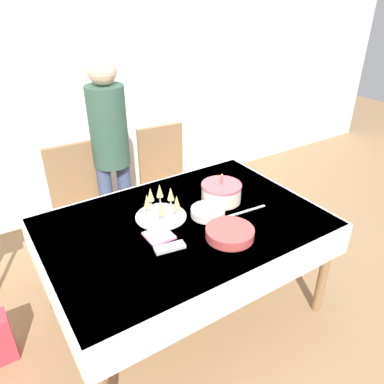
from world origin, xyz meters
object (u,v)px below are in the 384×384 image
at_px(dining_chair_far_right, 167,178).
at_px(plate_stack_main, 230,233).
at_px(plate_stack_dessert, 208,212).
at_px(person_standing, 110,142).
at_px(champagne_tray, 161,206).
at_px(birthday_cake, 221,192).
at_px(dining_chair_far_left, 82,202).

height_order(dining_chair_far_right, plate_stack_main, dining_chair_far_right).
bearing_deg(plate_stack_main, plate_stack_dessert, 83.77).
bearing_deg(person_standing, champagne_tray, -91.44).
relative_size(dining_chair_far_right, birthday_cake, 3.64).
height_order(champagne_tray, plate_stack_main, champagne_tray).
bearing_deg(champagne_tray, birthday_cake, -4.79).
relative_size(birthday_cake, champagne_tray, 0.84).
distance_m(plate_stack_dessert, person_standing, 1.01).
height_order(dining_chair_far_left, person_standing, person_standing).
distance_m(birthday_cake, plate_stack_main, 0.42).
relative_size(dining_chair_far_left, plate_stack_main, 3.48).
relative_size(champagne_tray, plate_stack_dessert, 1.48).
relative_size(dining_chair_far_right, champagne_tray, 3.05).
relative_size(dining_chair_far_right, person_standing, 0.61).
xyz_separation_m(dining_chair_far_right, plate_stack_dessert, (-0.22, -0.92, 0.22)).
xyz_separation_m(birthday_cake, person_standing, (-0.41, 0.86, 0.16)).
bearing_deg(plate_stack_dessert, champagne_tray, 151.06).
relative_size(champagne_tray, plate_stack_main, 1.14).
xyz_separation_m(dining_chair_far_left, champagne_tray, (0.27, -0.78, 0.28)).
distance_m(birthday_cake, person_standing, 0.97).
bearing_deg(plate_stack_main, dining_chair_far_right, 78.20).
bearing_deg(plate_stack_main, champagne_tray, 119.60).
relative_size(dining_chair_far_left, dining_chair_far_right, 1.00).
bearing_deg(birthday_cake, plate_stack_main, -119.93).
bearing_deg(dining_chair_far_right, plate_stack_main, -101.80).
bearing_deg(person_standing, plate_stack_main, -80.56).
relative_size(champagne_tray, person_standing, 0.20).
distance_m(dining_chair_far_right, birthday_cake, 0.85).
distance_m(birthday_cake, champagne_tray, 0.43).
distance_m(dining_chair_far_right, champagne_tray, 0.95).
distance_m(dining_chair_far_right, plate_stack_dessert, 0.97).
bearing_deg(dining_chair_far_right, champagne_tray, -121.10).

